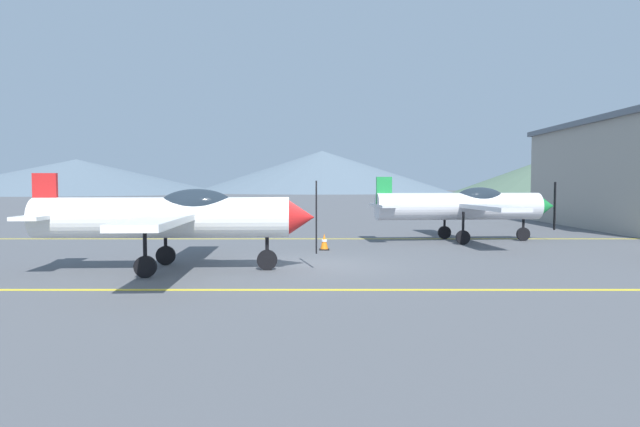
# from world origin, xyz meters

# --- Properties ---
(ground_plane) EXTENTS (400.00, 400.00, 0.00)m
(ground_plane) POSITION_xyz_m (0.00, 0.00, 0.00)
(ground_plane) COLOR #54565B
(apron_line_near) EXTENTS (80.00, 0.16, 0.01)m
(apron_line_near) POSITION_xyz_m (0.00, -3.61, 0.01)
(apron_line_near) COLOR yellow
(apron_line_near) RESTS_ON ground_plane
(apron_line_far) EXTENTS (80.00, 0.16, 0.01)m
(apron_line_far) POSITION_xyz_m (0.00, 7.83, 0.01)
(apron_line_far) COLOR yellow
(apron_line_far) RESTS_ON ground_plane
(airplane_near) EXTENTS (7.71, 8.88, 2.66)m
(airplane_near) POSITION_xyz_m (-3.72, -0.88, 1.50)
(airplane_near) COLOR white
(airplane_near) RESTS_ON ground_plane
(airplane_mid) EXTENTS (7.75, 8.90, 2.66)m
(airplane_mid) POSITION_xyz_m (6.23, 6.76, 1.50)
(airplane_mid) COLOR silver
(airplane_mid) RESTS_ON ground_plane
(traffic_cone_front) EXTENTS (0.36, 0.36, 0.59)m
(traffic_cone_front) POSITION_xyz_m (0.40, 3.86, 0.29)
(traffic_cone_front) COLOR black
(traffic_cone_front) RESTS_ON ground_plane
(hill_left) EXTENTS (74.89, 74.89, 8.74)m
(hill_left) POSITION_xyz_m (-62.02, 124.37, 4.37)
(hill_left) COLOR slate
(hill_left) RESTS_ON ground_plane
(hill_centerleft) EXTENTS (75.90, 75.90, 12.26)m
(hill_centerleft) POSITION_xyz_m (0.85, 146.97, 6.13)
(hill_centerleft) COLOR slate
(hill_centerleft) RESTS_ON ground_plane
(hill_centerright) EXTENTS (53.57, 53.57, 9.87)m
(hill_centerright) POSITION_xyz_m (65.07, 139.03, 4.93)
(hill_centerright) COLOR #4C6651
(hill_centerright) RESTS_ON ground_plane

